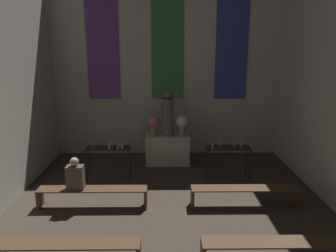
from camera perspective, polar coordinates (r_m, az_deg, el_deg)
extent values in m
cube|color=#B2AD9E|center=(10.40, -0.12, 10.47)|extent=(7.31, 0.12, 5.69)
cube|color=#60337F|center=(10.47, -11.33, 13.35)|extent=(0.99, 0.03, 3.19)
cube|color=#33723F|center=(10.30, -0.12, 13.60)|extent=(0.99, 0.03, 3.19)
cube|color=navy|center=(10.51, 11.05, 13.36)|extent=(0.99, 0.03, 3.19)
cube|color=#BCB29E|center=(9.84, -0.06, -4.02)|extent=(1.29, 0.71, 0.88)
cylinder|color=#5B5651|center=(9.58, -0.06, 1.58)|extent=(0.36, 0.36, 1.08)
sphere|color=#5B5651|center=(9.46, -0.06, 5.53)|extent=(0.25, 0.25, 0.25)
cylinder|color=#937A5B|center=(9.68, -2.54, -0.70)|extent=(0.18, 0.18, 0.30)
sphere|color=#C66B9E|center=(9.62, -2.56, 0.85)|extent=(0.35, 0.35, 0.35)
cylinder|color=#937A5B|center=(9.69, 2.42, -0.69)|extent=(0.18, 0.18, 0.30)
sphere|color=silver|center=(9.62, 2.44, 0.86)|extent=(0.35, 0.35, 0.35)
cube|color=black|center=(8.73, -10.43, -3.81)|extent=(1.15, 0.49, 0.02)
cylinder|color=black|center=(8.78, -14.08, -6.86)|extent=(0.04, 0.04, 0.84)
cylinder|color=black|center=(8.59, -6.91, -6.98)|extent=(0.04, 0.04, 0.84)
cylinder|color=black|center=(9.17, -13.48, -5.92)|extent=(0.04, 0.04, 0.84)
cylinder|color=black|center=(8.99, -6.63, -6.01)|extent=(0.04, 0.04, 0.84)
cylinder|color=silver|center=(8.65, -10.31, -3.52)|extent=(0.02, 0.02, 0.11)
sphere|color=#F9CC4C|center=(8.63, -10.33, -3.08)|extent=(0.02, 0.02, 0.02)
cylinder|color=silver|center=(8.56, -10.12, -3.45)|extent=(0.02, 0.02, 0.18)
sphere|color=#F9CC4C|center=(8.53, -10.15, -2.81)|extent=(0.02, 0.02, 0.02)
cylinder|color=silver|center=(8.71, -8.47, -3.34)|extent=(0.02, 0.02, 0.11)
sphere|color=#F9CC4C|center=(8.69, -8.49, -2.92)|extent=(0.02, 0.02, 0.02)
cylinder|color=silver|center=(8.50, -8.75, -3.73)|extent=(0.02, 0.02, 0.12)
sphere|color=#F9CC4C|center=(8.47, -8.77, -3.25)|extent=(0.02, 0.02, 0.02)
cylinder|color=silver|center=(8.56, -8.12, -3.50)|extent=(0.02, 0.02, 0.14)
sphere|color=#F9CC4C|center=(8.53, -8.14, -2.96)|extent=(0.02, 0.02, 0.02)
cylinder|color=silver|center=(8.86, -13.02, -3.16)|extent=(0.02, 0.02, 0.13)
sphere|color=#F9CC4C|center=(8.84, -13.05, -2.67)|extent=(0.02, 0.02, 0.02)
cylinder|color=silver|center=(8.52, -7.88, -3.59)|extent=(0.02, 0.02, 0.14)
sphere|color=#F9CC4C|center=(8.50, -7.90, -3.07)|extent=(0.02, 0.02, 0.02)
cylinder|color=silver|center=(8.75, -9.63, -3.32)|extent=(0.02, 0.02, 0.10)
sphere|color=#F9CC4C|center=(8.74, -9.65, -2.94)|extent=(0.02, 0.02, 0.02)
cube|color=black|center=(8.77, 10.44, -3.73)|extent=(1.15, 0.49, 0.02)
cylinder|color=black|center=(8.62, 6.99, -6.92)|extent=(0.04, 0.04, 0.84)
cylinder|color=black|center=(8.83, 14.09, -6.74)|extent=(0.04, 0.04, 0.84)
cylinder|color=black|center=(9.02, 6.63, -5.96)|extent=(0.04, 0.04, 0.84)
cylinder|color=black|center=(9.22, 13.43, -5.81)|extent=(0.04, 0.04, 0.84)
cylinder|color=silver|center=(8.71, 9.16, -3.17)|extent=(0.02, 0.02, 0.16)
sphere|color=#F9CC4C|center=(8.69, 9.18, -2.59)|extent=(0.02, 0.02, 0.02)
cylinder|color=silver|center=(8.74, 11.39, -3.42)|extent=(0.02, 0.02, 0.10)
sphere|color=#F9CC4C|center=(8.73, 11.41, -3.03)|extent=(0.02, 0.02, 0.02)
cylinder|color=silver|center=(8.97, 11.61, -2.82)|extent=(0.02, 0.02, 0.15)
sphere|color=#F9CC4C|center=(8.94, 11.64, -2.28)|extent=(0.02, 0.02, 0.02)
cylinder|color=silver|center=(8.89, 8.89, -2.77)|extent=(0.02, 0.02, 0.17)
sphere|color=#F9CC4C|center=(8.87, 8.91, -2.16)|extent=(0.02, 0.02, 0.02)
cylinder|color=silver|center=(9.00, 12.85, -2.98)|extent=(0.02, 0.02, 0.10)
sphere|color=#F9CC4C|center=(8.98, 12.87, -2.59)|extent=(0.02, 0.02, 0.02)
cylinder|color=silver|center=(8.71, 12.51, -3.56)|extent=(0.02, 0.02, 0.10)
sphere|color=#F9CC4C|center=(8.69, 12.53, -3.18)|extent=(0.02, 0.02, 0.02)
cylinder|color=silver|center=(8.48, 7.74, -3.53)|extent=(0.02, 0.02, 0.18)
sphere|color=#F9CC4C|center=(8.45, 7.76, -2.88)|extent=(0.02, 0.02, 0.02)
cylinder|color=silver|center=(8.94, 12.79, -2.89)|extent=(0.02, 0.02, 0.16)
sphere|color=#F9CC4C|center=(8.92, 12.82, -2.31)|extent=(0.02, 0.02, 0.02)
cube|color=#4C331E|center=(5.73, -17.48, -18.93)|extent=(2.38, 0.36, 0.03)
cube|color=#4C331E|center=(5.79, 18.31, -18.62)|extent=(2.38, 0.36, 0.03)
cube|color=#4C331E|center=(7.44, -13.04, -10.63)|extent=(2.38, 0.36, 0.03)
cube|color=#4C331E|center=(7.86, -21.42, -11.65)|extent=(0.06, 0.32, 0.41)
cube|color=#4C331E|center=(7.38, -3.91, -12.36)|extent=(0.06, 0.32, 0.41)
cube|color=#4C331E|center=(7.49, 13.33, -10.49)|extent=(2.38, 0.36, 0.03)
cube|color=#4C331E|center=(7.39, 4.28, -12.32)|extent=(0.06, 0.32, 0.41)
cube|color=#4C331E|center=(7.93, 21.56, -11.42)|extent=(0.06, 0.32, 0.41)
cube|color=#4C4238|center=(7.42, -15.84, -8.60)|extent=(0.36, 0.24, 0.52)
sphere|color=tan|center=(7.29, -16.02, -6.01)|extent=(0.19, 0.19, 0.19)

